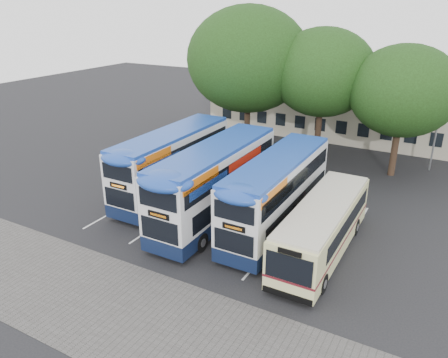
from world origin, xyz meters
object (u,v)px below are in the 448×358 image
lamp_post (441,107)px  bus_single (323,225)px  tree_left (248,59)px  bus_dd_left (173,160)px  tree_mid (323,73)px  tree_right (404,91)px  bus_dd_mid (216,180)px  bus_dd_right (277,191)px

lamp_post → bus_single: 16.93m
tree_left → bus_dd_left: size_ratio=1.15×
tree_mid → bus_dd_left: tree_mid is taller
tree_mid → bus_single: bearing=-70.9°
lamp_post → tree_left: size_ratio=0.74×
tree_right → bus_dd_mid: (-8.11, -12.92, -3.91)m
tree_left → bus_single: size_ratio=1.27×
bus_dd_mid → lamp_post: bearing=55.6°
bus_dd_left → bus_single: bearing=-12.5°
bus_dd_mid → tree_right: bearing=57.9°
lamp_post → bus_dd_right: (-6.90, -14.86, -2.67)m
tree_left → bus_dd_mid: bearing=-71.7°
tree_left → bus_dd_right: bearing=-56.8°
tree_right → bus_single: (-1.27, -13.59, -4.82)m
tree_mid → bus_dd_mid: (-1.97, -13.37, -4.72)m
tree_right → tree_left: bearing=-178.7°
tree_mid → bus_dd_right: (1.72, -12.75, -4.85)m
lamp_post → tree_right: bearing=-134.2°
tree_right → bus_dd_left: (-12.50, -11.11, -4.00)m
tree_mid → bus_dd_mid: 14.31m
tree_mid → bus_dd_right: bearing=-82.3°
bus_dd_mid → bus_dd_right: bus_dd_mid is taller
tree_mid → tree_right: size_ratio=1.10×
tree_mid → bus_dd_mid: tree_mid is taller
lamp_post → tree_mid: bearing=-166.3°
bus_dd_mid → bus_dd_right: 3.75m
bus_dd_right → bus_single: size_ratio=1.08×
tree_mid → bus_dd_left: size_ratio=1.00×
tree_left → bus_single: bearing=-50.4°
tree_left → tree_mid: size_ratio=1.15×
tree_mid → bus_dd_mid: bearing=-98.4°
bus_dd_mid → bus_dd_right: bearing=9.5°
tree_right → bus_single: size_ratio=1.01×
tree_mid → bus_dd_left: 14.04m
bus_dd_left → tree_left: bearing=88.9°
tree_right → bus_dd_left: bearing=-138.4°
bus_dd_left → bus_dd_right: size_ratio=1.02×
tree_right → bus_single: bearing=-95.3°
bus_dd_left → bus_dd_mid: size_ratio=0.96×
lamp_post → bus_dd_mid: 18.92m
bus_dd_left → bus_dd_right: bus_dd_left is taller
tree_mid → bus_single: 15.89m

